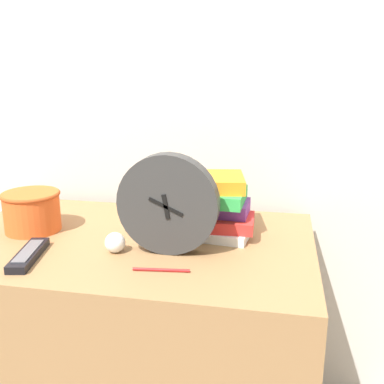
{
  "coord_description": "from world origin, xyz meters",
  "views": [
    {
      "loc": [
        0.41,
        -0.83,
        1.2
      ],
      "look_at": [
        0.18,
        0.34,
        0.86
      ],
      "focal_mm": 42.0,
      "sensor_mm": 36.0,
      "label": 1
    }
  ],
  "objects_px": {
    "desk_clock": "(168,204)",
    "pen": "(161,270)",
    "basket": "(32,210)",
    "crumpled_paper_ball": "(115,242)",
    "tv_remote": "(29,255)",
    "book_stack": "(214,205)"
  },
  "relations": [
    {
      "from": "desk_clock",
      "to": "pen",
      "type": "bearing_deg",
      "value": -84.69
    },
    {
      "from": "basket",
      "to": "pen",
      "type": "distance_m",
      "value": 0.51
    },
    {
      "from": "pen",
      "to": "basket",
      "type": "bearing_deg",
      "value": 156.0
    },
    {
      "from": "basket",
      "to": "pen",
      "type": "relative_size",
      "value": 1.24
    },
    {
      "from": "crumpled_paper_ball",
      "to": "tv_remote",
      "type": "bearing_deg",
      "value": -157.84
    },
    {
      "from": "book_stack",
      "to": "basket",
      "type": "height_order",
      "value": "book_stack"
    },
    {
      "from": "book_stack",
      "to": "pen",
      "type": "height_order",
      "value": "book_stack"
    },
    {
      "from": "desk_clock",
      "to": "book_stack",
      "type": "height_order",
      "value": "desk_clock"
    },
    {
      "from": "crumpled_paper_ball",
      "to": "pen",
      "type": "height_order",
      "value": "crumpled_paper_ball"
    },
    {
      "from": "basket",
      "to": "pen",
      "type": "xyz_separation_m",
      "value": [
        0.46,
        -0.2,
        -0.06
      ]
    },
    {
      "from": "book_stack",
      "to": "crumpled_paper_ball",
      "type": "xyz_separation_m",
      "value": [
        -0.24,
        -0.19,
        -0.06
      ]
    },
    {
      "from": "crumpled_paper_ball",
      "to": "basket",
      "type": "bearing_deg",
      "value": 159.93
    },
    {
      "from": "book_stack",
      "to": "crumpled_paper_ball",
      "type": "bearing_deg",
      "value": -141.46
    },
    {
      "from": "basket",
      "to": "crumpled_paper_ball",
      "type": "height_order",
      "value": "basket"
    },
    {
      "from": "basket",
      "to": "crumpled_paper_ball",
      "type": "bearing_deg",
      "value": -20.07
    },
    {
      "from": "basket",
      "to": "tv_remote",
      "type": "xyz_separation_m",
      "value": [
        0.1,
        -0.2,
        -0.05
      ]
    },
    {
      "from": "book_stack",
      "to": "tv_remote",
      "type": "xyz_separation_m",
      "value": [
        -0.45,
        -0.27,
        -0.08
      ]
    },
    {
      "from": "book_stack",
      "to": "pen",
      "type": "bearing_deg",
      "value": -107.06
    },
    {
      "from": "desk_clock",
      "to": "tv_remote",
      "type": "relative_size",
      "value": 1.33
    },
    {
      "from": "desk_clock",
      "to": "pen",
      "type": "height_order",
      "value": "desk_clock"
    },
    {
      "from": "desk_clock",
      "to": "pen",
      "type": "xyz_separation_m",
      "value": [
        0.01,
        -0.12,
        -0.13
      ]
    },
    {
      "from": "desk_clock",
      "to": "crumpled_paper_ball",
      "type": "height_order",
      "value": "desk_clock"
    }
  ]
}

